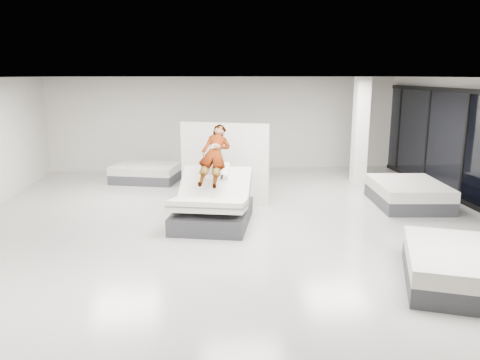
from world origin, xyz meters
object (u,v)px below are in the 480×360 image
Objects in this scene: person at (215,165)px; flat_bed_right_near at (460,268)px; hero_bed at (213,206)px; flat_bed_left_far at (146,173)px; divider_panel at (224,164)px; column at (360,131)px; remote at (222,177)px; flat_bed_right_far at (408,194)px.

person is 0.66× the size of flat_bed_right_near.
hero_bed reaches higher than flat_bed_left_far.
divider_panel is 0.72× the size of column.
column is at bearing -6.14° from flat_bed_left_far.
flat_bed_left_far is at bearing 148.10° from divider_panel.
remote is (0.14, -0.39, -0.20)m from person.
flat_bed_right_near is at bearing -96.57° from column.
flat_bed_right_far reaches higher than flat_bed_left_far.
person is 1.43m from divider_panel.
hero_bed is 0.94m from person.
hero_bed is 1.07× the size of flat_bed_left_far.
person reaches higher than flat_bed_left_far.
flat_bed_right_far reaches higher than flat_bed_right_near.
flat_bed_left_far is at bearing 125.69° from flat_bed_right_near.
person is 0.46m from remote.
divider_panel reaches higher than flat_bed_right_near.
column reaches higher than hero_bed.
flat_bed_left_far is 6.72m from column.
flat_bed_left_far is (-6.95, 3.36, -0.03)m from flat_bed_right_far.
flat_bed_left_far is (-5.71, 7.95, -0.02)m from flat_bed_right_near.
hero_bed is at bearing 172.22° from remote.
hero_bed is 1.84m from divider_panel.
divider_panel is 1.02× the size of flat_bed_left_far.
flat_bed_right_near is 0.79× the size of column.
flat_bed_right_far is at bearing 12.47° from hero_bed.
divider_panel is (0.29, 1.38, -0.24)m from person.
remote is at bearing -138.88° from column.
person is at bearing -170.85° from flat_bed_right_far.
person is (0.07, 0.31, 0.89)m from hero_bed.
flat_bed_right_far is at bearing -25.84° from flat_bed_left_far.
flat_bed_right_far is at bearing 21.37° from person.
flat_bed_right_near is 9.79m from flat_bed_left_far.
hero_bed is 6.08m from column.
remote is (0.21, -0.08, 0.69)m from hero_bed.
flat_bed_right_far is 7.72m from flat_bed_left_far.
flat_bed_right_near reaches higher than flat_bed_left_far.
divider_panel is at bearing 123.52° from flat_bed_right_near.
column is (0.84, 7.25, 1.31)m from flat_bed_right_near.
person is 0.73× the size of divider_panel.
hero_bed is 4.87m from flat_bed_left_far.
flat_bed_right_far is at bearing 26.08° from remote.
flat_bed_right_far is 1.03× the size of flat_bed_left_far.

